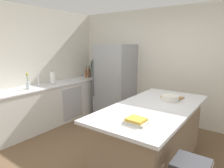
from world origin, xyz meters
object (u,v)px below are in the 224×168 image
at_px(gin_bottle, 91,72).
at_px(cutting_board, 172,97).
at_px(paper_towel_roll, 53,78).
at_px(wine_bottle, 92,71).
at_px(kitchen_island, 153,135).
at_px(mixing_bowl, 170,98).
at_px(vinegar_bottle, 86,74).
at_px(refrigerator, 115,81).
at_px(flower_vase, 28,84).
at_px(sink_faucet, 39,79).
at_px(syrup_bottle, 90,73).
at_px(cookbook_stack, 136,121).

relative_size(gin_bottle, cutting_board, 0.89).
xyz_separation_m(paper_towel_roll, wine_bottle, (-0.04, 1.37, 0.03)).
distance_m(kitchen_island, mixing_bowl, 0.63).
bearing_deg(mixing_bowl, vinegar_bottle, 160.84).
relative_size(refrigerator, vinegar_bottle, 6.01).
relative_size(wine_bottle, mixing_bowl, 1.62).
bearing_deg(flower_vase, sink_faucet, 107.90).
distance_m(refrigerator, paper_towel_roll, 1.50).
height_order(kitchen_island, refrigerator, refrigerator).
relative_size(flower_vase, vinegar_bottle, 1.14).
height_order(syrup_bottle, cookbook_stack, syrup_bottle).
bearing_deg(mixing_bowl, sink_faucet, -169.48).
distance_m(wine_bottle, vinegar_bottle, 0.28).
bearing_deg(refrigerator, mixing_bowl, -30.11).
bearing_deg(mixing_bowl, flower_vase, -162.54).
bearing_deg(cookbook_stack, vinegar_bottle, 142.72).
relative_size(sink_faucet, wine_bottle, 0.71).
bearing_deg(flower_vase, wine_bottle, 92.60).
height_order(kitchen_island, gin_bottle, gin_bottle).
bearing_deg(wine_bottle, refrigerator, -10.36).
height_order(paper_towel_roll, cookbook_stack, paper_towel_roll).
height_order(vinegar_bottle, mixing_bowl, vinegar_bottle).
distance_m(flower_vase, gin_bottle, 1.92).
xyz_separation_m(kitchen_island, flower_vase, (-2.50, -0.44, 0.56)).
bearing_deg(paper_towel_roll, wine_bottle, 91.54).
height_order(refrigerator, mixing_bowl, refrigerator).
distance_m(refrigerator, syrup_bottle, 0.85).
bearing_deg(syrup_bottle, cutting_board, -17.22).
xyz_separation_m(refrigerator, syrup_bottle, (-0.84, -0.02, 0.12)).
relative_size(refrigerator, wine_bottle, 4.23).
relative_size(paper_towel_roll, cookbook_stack, 1.20).
xyz_separation_m(sink_faucet, cutting_board, (2.67, 0.71, -0.14)).
height_order(wine_bottle, mixing_bowl, wine_bottle).
xyz_separation_m(flower_vase, wine_bottle, (-0.09, 2.01, 0.05)).
bearing_deg(sink_faucet, syrup_bottle, 86.47).
height_order(refrigerator, flower_vase, refrigerator).
distance_m(flower_vase, cookbook_stack, 2.62).
bearing_deg(refrigerator, kitchen_island, -40.02).
xyz_separation_m(kitchen_island, vinegar_bottle, (-2.54, 1.29, 0.56)).
height_order(cookbook_stack, mixing_bowl, mixing_bowl).
bearing_deg(cutting_board, kitchen_island, -96.30).
bearing_deg(refrigerator, paper_towel_roll, -126.48).
distance_m(refrigerator, cookbook_stack, 2.77).
height_order(vinegar_bottle, cutting_board, vinegar_bottle).
height_order(kitchen_island, flower_vase, flower_vase).
distance_m(flower_vase, syrup_bottle, 1.83).
relative_size(gin_bottle, vinegar_bottle, 1.01).
xyz_separation_m(flower_vase, vinegar_bottle, (-0.04, 1.74, -0.00)).
xyz_separation_m(gin_bottle, mixing_bowl, (2.64, -1.11, -0.07)).
relative_size(kitchen_island, paper_towel_roll, 6.90).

